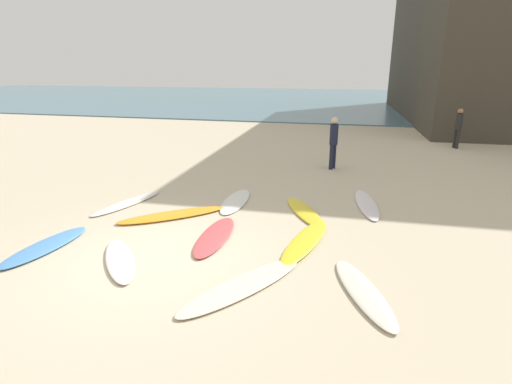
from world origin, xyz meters
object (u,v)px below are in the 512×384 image
(surfboard_4, at_px, (235,201))
(surfboard_9, at_px, (127,203))
(surfboard_3, at_px, (172,215))
(surfboard_0, at_px, (305,241))
(surfboard_1, at_px, (363,292))
(surfboard_10, at_px, (120,260))
(surfboard_8, at_px, (304,211))
(surfboard_2, at_px, (367,204))
(beachgoer_mid, at_px, (334,140))
(beachgoer_near, at_px, (458,126))
(surfboard_5, at_px, (243,285))
(surfboard_6, at_px, (215,236))
(surfboard_7, at_px, (46,246))

(surfboard_4, bearing_deg, surfboard_9, 15.39)
(surfboard_3, xyz_separation_m, surfboard_9, (-1.55, 0.52, -0.01))
(surfboard_0, height_order, surfboard_1, surfboard_0)
(surfboard_3, xyz_separation_m, surfboard_10, (0.07, -2.34, -0.01))
(surfboard_1, distance_m, surfboard_4, 4.95)
(surfboard_8, bearing_deg, surfboard_0, -108.94)
(surfboard_2, relative_size, surfboard_8, 1.13)
(surfboard_3, xyz_separation_m, beachgoer_mid, (3.40, 5.66, 0.97))
(surfboard_0, height_order, beachgoer_mid, beachgoer_mid)
(beachgoer_near, bearing_deg, surfboard_5, 136.91)
(surfboard_5, relative_size, surfboard_6, 1.22)
(surfboard_4, bearing_deg, surfboard_1, 128.86)
(surfboard_6, bearing_deg, surfboard_0, 3.92)
(surfboard_5, bearing_deg, surfboard_7, 26.25)
(surfboard_3, xyz_separation_m, surfboard_7, (-1.67, -2.20, -0.00))
(surfboard_1, height_order, surfboard_7, surfboard_7)
(surfboard_5, bearing_deg, beachgoer_mid, -63.88)
(surfboard_3, height_order, surfboard_6, surfboard_3)
(surfboard_3, relative_size, surfboard_10, 1.36)
(surfboard_10, relative_size, beachgoer_mid, 1.05)
(beachgoer_near, xyz_separation_m, beachgoer_mid, (-5.04, -5.08, 0.05))
(surfboard_6, bearing_deg, surfboard_9, 151.55)
(surfboard_5, height_order, surfboard_7, surfboard_7)
(surfboard_9, height_order, surfboard_10, surfboard_10)
(surfboard_6, relative_size, surfboard_8, 0.98)
(surfboard_5, distance_m, surfboard_8, 3.71)
(surfboard_5, relative_size, surfboard_9, 1.15)
(beachgoer_near, distance_m, beachgoer_mid, 7.15)
(surfboard_2, distance_m, beachgoer_mid, 3.95)
(surfboard_6, bearing_deg, beachgoer_near, 56.18)
(surfboard_5, relative_size, surfboard_10, 1.36)
(surfboard_4, xyz_separation_m, beachgoer_near, (7.28, 9.36, 0.93))
(surfboard_1, distance_m, beachgoer_mid, 8.14)
(surfboard_4, distance_m, surfboard_8, 1.91)
(surfboard_2, distance_m, surfboard_7, 7.48)
(surfboard_4, relative_size, surfboard_5, 0.81)
(surfboard_2, bearing_deg, surfboard_9, 5.57)
(surfboard_3, bearing_deg, surfboard_7, 103.65)
(surfboard_1, relative_size, surfboard_7, 1.03)
(surfboard_3, xyz_separation_m, surfboard_4, (1.15, 1.38, -0.01))
(surfboard_10, distance_m, beachgoer_mid, 8.72)
(surfboard_0, relative_size, surfboard_8, 1.12)
(surfboard_3, xyz_separation_m, beachgoer_near, (8.43, 10.74, 0.92))
(surfboard_3, bearing_deg, surfboard_5, -175.34)
(surfboard_2, relative_size, surfboard_10, 1.28)
(surfboard_0, distance_m, beachgoer_mid, 6.42)
(surfboard_10, bearing_deg, surfboard_1, 142.15)
(surfboard_7, bearing_deg, beachgoer_mid, -116.71)
(surfboard_2, xyz_separation_m, surfboard_5, (-2.01, -4.64, 0.00))
(surfboard_6, bearing_deg, surfboard_10, -135.34)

